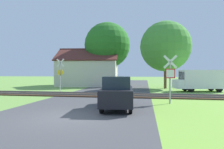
{
  "coord_description": "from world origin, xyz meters",
  "views": [
    {
      "loc": [
        3.45,
        -8.37,
        2.01
      ],
      "look_at": [
        0.5,
        9.21,
        1.8
      ],
      "focal_mm": 32.0,
      "sensor_mm": 36.0,
      "label": 1
    }
  ],
  "objects": [
    {
      "name": "ground_plane",
      "position": [
        0.0,
        0.0,
        0.0
      ],
      "size": [
        160.0,
        160.0,
        0.0
      ],
      "primitive_type": "plane",
      "color": "#6B9942"
    },
    {
      "name": "road_asphalt",
      "position": [
        0.0,
        2.0,
        0.0
      ],
      "size": [
        7.79,
        80.0,
        0.01
      ],
      "primitive_type": "cube",
      "color": "#424244",
      "rests_on": "ground"
    },
    {
      "name": "rail_track",
      "position": [
        0.0,
        8.21,
        0.06
      ],
      "size": [
        60.0,
        2.6,
        0.22
      ],
      "color": "#422D1E",
      "rests_on": "ground"
    },
    {
      "name": "stop_sign_near",
      "position": [
        5.0,
        4.75,
        1.77
      ],
      "size": [
        0.88,
        0.16,
        3.11
      ],
      "rotation": [
        0.0,
        0.0,
        3.2
      ],
      "color": "#9E9EA5",
      "rests_on": "ground"
    },
    {
      "name": "crossing_sign_far",
      "position": [
        -5.23,
        11.03,
        1.96
      ],
      "size": [
        0.87,
        0.17,
        3.39
      ],
      "rotation": [
        0.0,
        0.0,
        -0.12
      ],
      "color": "#9E9EA5",
      "rests_on": "ground"
    },
    {
      "name": "house",
      "position": [
        -4.82,
        20.1,
        1.98
      ],
      "size": [
        9.25,
        7.47,
        5.53
      ],
      "rotation": [
        0.0,
        0.0,
        0.1
      ],
      "color": "beige",
      "rests_on": "ground"
    },
    {
      "name": "tree_right",
      "position": [
        5.87,
        16.96,
        5.19
      ],
      "size": [
        6.18,
        6.18,
        8.28
      ],
      "color": "#513823",
      "rests_on": "ground"
    },
    {
      "name": "tree_center",
      "position": [
        -2.22,
        21.11,
        6.05
      ],
      "size": [
        6.82,
        6.82,
        9.47
      ],
      "color": "#513823",
      "rests_on": "ground"
    },
    {
      "name": "mail_truck",
      "position": [
        9.02,
        13.54,
        1.24
      ],
      "size": [
        5.16,
        2.75,
        2.24
      ],
      "rotation": [
        0.0,
        0.0,
        1.76
      ],
      "color": "white",
      "rests_on": "ground"
    },
    {
      "name": "parked_car",
      "position": [
        1.92,
        2.53,
        0.89
      ],
      "size": [
        1.99,
        4.13,
        1.78
      ],
      "rotation": [
        0.0,
        0.0,
        0.09
      ],
      "color": "black",
      "rests_on": "ground"
    }
  ]
}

